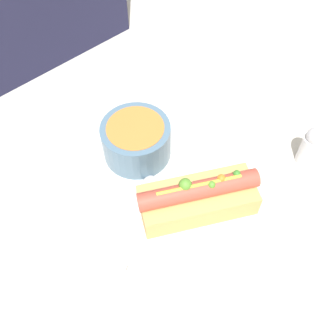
% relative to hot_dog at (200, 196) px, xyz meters
% --- Properties ---
extents(ground_plane, '(4.00, 4.00, 0.00)m').
position_rel_hot_dog_xyz_m(ground_plane, '(-0.00, 0.06, -0.04)').
color(ground_plane, '#BCB7AD').
extents(dinner_plate, '(0.28, 0.28, 0.01)m').
position_rel_hot_dog_xyz_m(dinner_plate, '(-0.00, 0.06, -0.03)').
color(dinner_plate, white).
rests_on(dinner_plate, ground_plane).
extents(hot_dog, '(0.17, 0.13, 0.07)m').
position_rel_hot_dog_xyz_m(hot_dog, '(0.00, 0.00, 0.00)').
color(hot_dog, tan).
rests_on(hot_dog, dinner_plate).
extents(soup_bowl, '(0.10, 0.10, 0.06)m').
position_rel_hot_dog_xyz_m(soup_bowl, '(-0.01, 0.13, 0.01)').
color(soup_bowl, slate).
rests_on(soup_bowl, dinner_plate).
extents(spoon, '(0.13, 0.10, 0.01)m').
position_rel_hot_dog_xyz_m(spoon, '(-0.05, 0.06, -0.02)').
color(spoon, '#B7B7BC').
rests_on(spoon, dinner_plate).
extents(salt_shaker, '(0.03, 0.03, 0.07)m').
position_rel_hot_dog_xyz_m(salt_shaker, '(0.19, -0.05, -0.00)').
color(salt_shaker, silver).
rests_on(salt_shaker, ground_plane).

